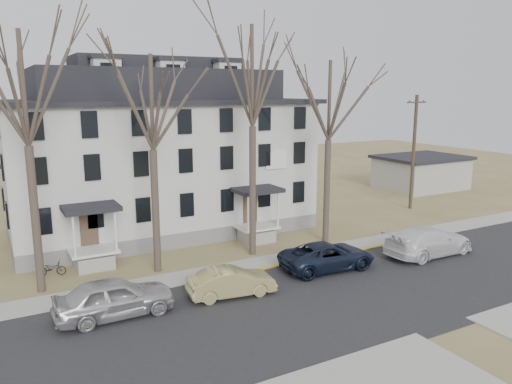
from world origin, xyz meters
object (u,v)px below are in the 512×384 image
utility_pole_far (414,151)px  car_white (429,242)px  car_navy (327,257)px  bicycle_left (52,269)px  tree_mid_right (330,94)px  boarding_house (160,155)px  car_silver (115,298)px  tree_far_left (23,80)px  tree_mid_left (151,95)px  tree_center (252,68)px  car_tan (231,283)px

utility_pole_far → car_white: utility_pole_far is taller
car_navy → bicycle_left: car_navy is taller
tree_mid_right → boarding_house: bearing=136.2°
car_white → utility_pole_far: bearing=-42.2°
car_white → car_silver: bearing=86.7°
tree_far_left → tree_mid_left: 6.05m
boarding_house → tree_mid_right: (8.50, -8.15, 4.22)m
utility_pole_far → car_silver: bearing=-161.7°
tree_center → bicycle_left: 15.66m
tree_far_left → tree_mid_right: 17.52m
tree_center → bicycle_left: tree_center is taller
tree_center → car_navy: tree_center is taller
tree_center → car_navy: (2.39, -4.37, -10.33)m
car_silver → car_navy: size_ratio=0.96×
boarding_house → tree_far_left: bearing=-137.8°
tree_mid_right → utility_pole_far: 13.55m
boarding_house → tree_mid_left: bearing=-110.2°
car_silver → car_tan: car_silver is taller
car_navy → utility_pole_far: bearing=-56.8°
tree_far_left → tree_mid_left: (6.00, 0.00, -0.74)m
tree_far_left → car_silver: bearing=-61.5°
car_tan → bicycle_left: bearing=53.4°
tree_mid_right → car_tan: size_ratio=2.98×
tree_far_left → car_tan: tree_far_left is taller
tree_mid_left → car_navy: size_ratio=2.34×
boarding_house → car_silver: size_ratio=4.00×
tree_mid_left → car_navy: 12.95m
tree_center → car_white: size_ratio=2.45×
bicycle_left → car_silver: bearing=-144.6°
car_navy → bicycle_left: 15.07m
tree_mid_right → tree_far_left: bearing=180.0°
boarding_house → tree_far_left: tree_far_left is taller
car_silver → car_tan: size_ratio=1.22×
utility_pole_far → car_white: 13.25m
car_navy → tree_mid_right: bearing=-31.8°
car_silver → car_white: 18.70m
utility_pole_far → bicycle_left: (-28.78, -2.23, -4.51)m
tree_far_left → tree_mid_right: bearing=0.0°
car_navy → car_white: (6.86, -0.97, 0.12)m
tree_mid_left → tree_center: 6.18m
boarding_house → car_navy: bearing=-66.7°
car_silver → bicycle_left: 6.93m
car_silver → bicycle_left: car_silver is taller
tree_mid_right → bicycle_left: size_ratio=8.43×
tree_mid_left → car_white: bearing=-19.3°
tree_mid_left → car_white: tree_mid_left is taller
boarding_house → tree_center: (3.00, -8.15, 5.71)m
tree_mid_left → car_silver: bearing=-126.2°
car_navy → car_white: bearing=-94.4°
tree_mid_left → car_navy: tree_mid_left is taller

